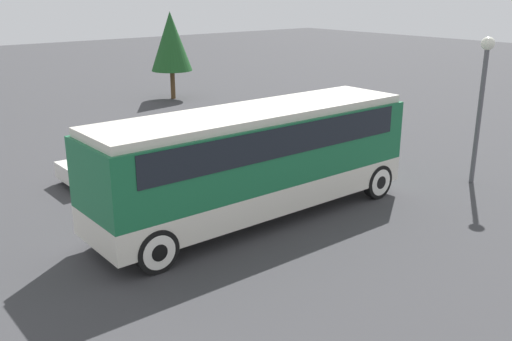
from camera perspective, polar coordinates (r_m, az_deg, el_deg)
name	(u,v)px	position (r m, az deg, el deg)	size (l,w,h in m)	color
ground_plane	(256,218)	(16.91, 0.00, -4.75)	(120.00, 120.00, 0.00)	#38383A
tour_bus	(259,153)	(16.31, 0.26, 1.73)	(10.03, 2.59, 3.27)	silver
parked_car_near	(128,159)	(20.86, -12.68, 1.15)	(4.79, 1.87, 1.33)	silver
parked_car_mid	(217,126)	(25.19, -3.92, 4.48)	(4.72, 1.82, 1.39)	#BCBCC1
lamp_post	(483,87)	(20.56, 21.72, 7.73)	(0.44, 0.44, 4.98)	#515156
tree_left	(171,42)	(35.23, -8.51, 12.64)	(2.46, 2.46, 5.18)	brown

